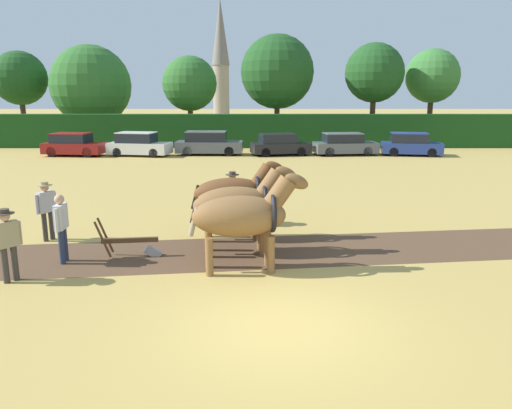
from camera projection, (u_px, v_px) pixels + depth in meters
ground_plane at (282, 325)px, 9.21m from camera, size 240.00×240.00×0.00m
plowed_furrow_strip at (47, 259)px, 12.81m from camera, size 32.76×6.68×0.01m
hedgerow at (264, 131)px, 38.53m from camera, size 59.57×1.22×2.55m
tree_far_left at (22, 78)px, 42.50m from camera, size 4.54×4.54×7.63m
tree_left at (93, 86)px, 41.93m from camera, size 6.69×6.69×8.08m
tree_center_left at (192, 84)px, 40.81m from camera, size 4.46×4.46×7.11m
tree_center at (280, 72)px, 40.24m from camera, size 5.92×5.92×8.76m
tree_center_right at (377, 73)px, 39.93m from camera, size 4.72×4.72×8.07m
tree_right at (435, 76)px, 41.37m from camera, size 4.43×4.43×7.73m
church_spire at (223, 56)px, 79.34m from camera, size 2.87×2.87×18.60m
draft_horse_lead_left at (246, 215)px, 11.76m from camera, size 2.91×1.28×2.42m
draft_horse_lead_right at (241, 205)px, 13.08m from camera, size 2.88×1.29×2.39m
draft_horse_trail_left at (237, 193)px, 14.39m from camera, size 2.78×1.19×2.35m
plow at (137, 245)px, 13.00m from camera, size 1.69×0.53×1.13m
farmer_at_plow at (64, 223)px, 12.40m from camera, size 0.24×0.69×1.75m
farmer_beside_team at (235, 194)px, 16.03m from camera, size 0.43×0.67×1.73m
farmer_onlooker_left at (10, 239)px, 11.14m from camera, size 0.46×0.53×1.70m
farmer_onlooker_right at (49, 206)px, 14.29m from camera, size 0.43×0.58×1.73m
parked_car_far_left at (76, 145)px, 33.50m from camera, size 4.15×2.18×1.53m
parked_car_left at (141, 145)px, 33.48m from camera, size 4.32×2.42×1.58m
parked_car_center_left at (211, 144)px, 34.03m from camera, size 4.54×1.92×1.60m
parked_car_center at (282, 145)px, 33.85m from camera, size 4.21×2.52×1.46m
parked_car_center_right at (347, 144)px, 33.89m from camera, size 4.40×2.22×1.50m
parked_car_right at (413, 145)px, 33.64m from camera, size 4.17×2.39×1.53m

